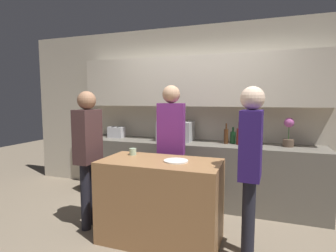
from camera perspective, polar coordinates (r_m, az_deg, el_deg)
name	(u,v)px	position (r m, az deg, el deg)	size (l,w,h in m)	color
ground_plane	(163,250)	(3.00, -1.18, -25.45)	(14.00, 14.00, 0.00)	#7F705B
back_wall	(199,100)	(4.16, 6.82, 5.54)	(6.40, 0.40, 2.70)	beige
back_counter	(195,172)	(4.05, 5.79, -9.95)	(3.60, 0.62, 0.91)	#6B665B
kitchen_island	(160,201)	(2.98, -1.64, -15.94)	(1.30, 0.66, 0.90)	#996B42
microwave	(176,131)	(4.07, 1.69, -1.11)	(0.52, 0.39, 0.30)	#B7BABC
toaster	(116,132)	(4.50, -11.17, -1.30)	(0.26, 0.16, 0.18)	silver
potted_plant	(289,132)	(3.90, 24.80, -1.25)	(0.14, 0.14, 0.39)	brown
bottle_0	(226,136)	(3.88, 12.52, -2.13)	(0.06, 0.06, 0.30)	#472814
bottle_1	(233,137)	(3.93, 13.95, -2.38)	(0.08, 0.08, 0.24)	#194723
bottle_2	(239,136)	(3.84, 15.16, -2.12)	(0.07, 0.07, 0.32)	maroon
bottle_3	(246,139)	(3.78, 16.69, -2.82)	(0.08, 0.08, 0.23)	#194723
plate_on_island	(176,161)	(2.80, 1.74, -7.60)	(0.26, 0.26, 0.01)	white
cup_0	(133,152)	(3.14, -7.66, -5.56)	(0.08, 0.08, 0.08)	#A8C6A2
person_left	(88,147)	(3.28, -17.01, -4.50)	(0.22, 0.34, 1.65)	black
person_center	(251,159)	(2.59, 17.52, -6.83)	(0.22, 0.35, 1.68)	black
person_right	(171,139)	(3.39, 0.69, -2.92)	(0.36, 0.23, 1.73)	black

